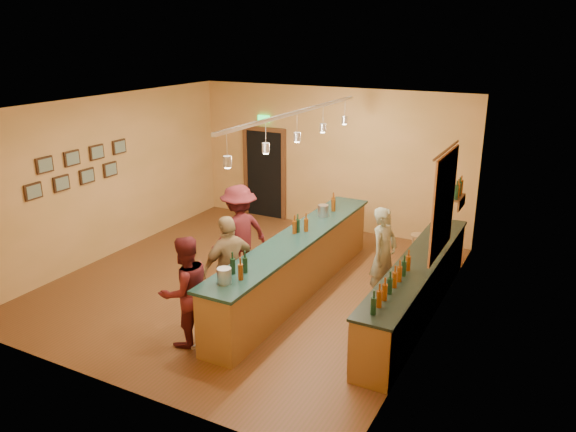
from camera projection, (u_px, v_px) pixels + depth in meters
The scene contains 18 objects.
floor at pixel (251, 282), 10.22m from camera, with size 7.00×7.00×0.00m, color brown.
ceiling at pixel (247, 105), 9.21m from camera, with size 6.50×7.00×0.02m, color silver.
wall_back at pixel (330, 159), 12.65m from camera, with size 6.50×0.02×3.20m, color #B38A43.
wall_front at pixel (98, 271), 6.77m from camera, with size 6.50×0.02×3.20m, color #B38A43.
wall_left at pixel (110, 177), 11.15m from camera, with size 0.02×7.00×3.20m, color #B38A43.
wall_right at pixel (437, 227), 8.28m from camera, with size 0.02×7.00×3.20m, color #B38A43.
doorway at pixel (265, 171), 13.53m from camera, with size 1.15×0.09×2.48m.
tapestry at pixel (444, 204), 8.54m from camera, with size 0.03×1.40×1.60m, color #AB222E.
bottle_shelf at pixel (459, 191), 9.89m from camera, with size 0.17×0.55×0.54m.
picture_grid at pixel (80, 167), 10.39m from camera, with size 0.06×2.20×0.70m, color #382111, non-canonical shape.
back_counter at pixel (417, 287), 8.90m from camera, with size 0.60×4.55×1.27m.
tasting_bar at pixel (296, 261), 9.62m from camera, with size 0.73×5.10×1.38m.
pendant_track at pixel (297, 122), 8.87m from camera, with size 0.11×4.60×0.50m.
bartender at pixel (383, 255), 9.33m from camera, with size 0.59×0.39×1.63m, color gray.
customer_a at pixel (185, 291), 7.99m from camera, with size 0.80×0.63×1.66m, color #59191E.
customer_b at pixel (230, 267), 8.76m from camera, with size 0.99×0.41×1.69m, color #997A51.
customer_c at pixel (239, 233), 10.10m from camera, with size 1.15×0.66×1.78m, color #59191E.
bar_stool at pixel (418, 242), 10.83m from camera, with size 0.31×0.31×0.63m.
Camera 1 is at (4.92, -7.94, 4.37)m, focal length 35.00 mm.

